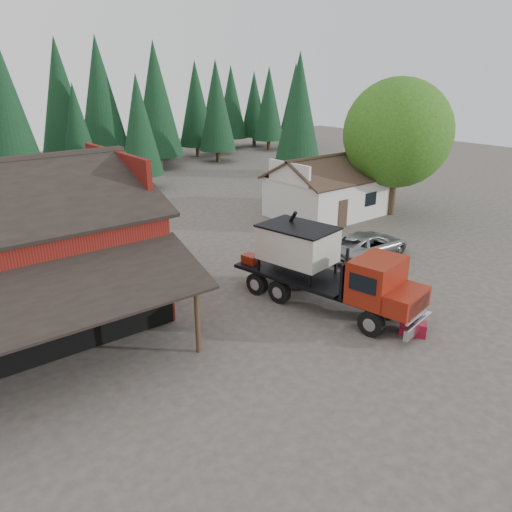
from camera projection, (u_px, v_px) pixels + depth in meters
ground at (334, 329)px, 21.74m from camera, size 120.00×120.00×0.00m
farmhouse at (327, 194)px, 38.25m from camera, size 8.60×6.42×4.65m
deciduous_tree at (398, 137)px, 36.89m from camera, size 8.00×8.00×10.20m
conifer_backdrop at (40, 177)px, 52.50m from camera, size 76.00×16.00×16.00m
near_pine_b at (139, 125)px, 45.15m from camera, size 3.96×3.96×10.40m
near_pine_c at (299, 108)px, 51.20m from camera, size 4.84×4.84×12.40m
near_pine_d at (6, 110)px, 41.72m from camera, size 5.28×5.28×13.40m
feed_truck at (325, 267)px, 23.19m from camera, size 4.17×9.68×4.23m
silver_car at (367, 245)px, 29.70m from camera, size 5.73×2.74×1.58m
equip_box at (413, 328)px, 21.23m from camera, size 1.18×1.30×0.60m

